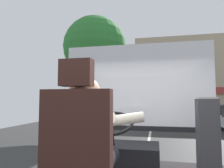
{
  "coord_description": "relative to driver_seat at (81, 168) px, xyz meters",
  "views": [
    {
      "loc": [
        0.32,
        -1.87,
        1.79
      ],
      "look_at": [
        -0.26,
        0.83,
        2.0
      ],
      "focal_mm": 32.68,
      "sensor_mm": 36.0,
      "label": 1
    }
  ],
  "objects": [
    {
      "name": "driver_seat",
      "position": [
        0.0,
        0.0,
        0.0
      ],
      "size": [
        0.48,
        0.48,
        1.26
      ],
      "color": "black",
      "rests_on": "bus_floor"
    },
    {
      "name": "steering_console",
      "position": [
        -0.0,
        1.34,
        -0.29
      ],
      "size": [
        1.1,
        0.98,
        0.85
      ],
      "color": "black",
      "rests_on": "bus_floor"
    },
    {
      "name": "fare_box",
      "position": [
        1.11,
        1.27,
        -0.01
      ],
      "size": [
        0.23,
        0.22,
        1.02
      ],
      "color": "#333338",
      "rests_on": "bus_floor"
    },
    {
      "name": "ground",
      "position": [
        0.19,
        9.29,
        -1.34
      ],
      "size": [
        18.0,
        44.0,
        0.06
      ],
      "color": "#2D2D2D"
    },
    {
      "name": "parked_car_black",
      "position": [
        5.29,
        15.48,
        -0.61
      ],
      "size": [
        1.96,
        4.45,
        1.38
      ],
      "color": "black",
      "rests_on": "ground"
    },
    {
      "name": "shop_building",
      "position": [
        5.23,
        20.09,
        2.53
      ],
      "size": [
        13.23,
        4.15,
        7.71
      ],
      "color": "tan",
      "rests_on": "ground"
    },
    {
      "name": "street_tree",
      "position": [
        -2.65,
        8.92,
        3.23
      ],
      "size": [
        3.32,
        3.32,
        6.23
      ],
      "color": "#4C3828",
      "rests_on": "ground"
    },
    {
      "name": "bus_driver",
      "position": [
        0.0,
        0.13,
        0.15
      ],
      "size": [
        0.85,
        0.64,
        0.76
      ],
      "color": "black",
      "rests_on": "driver_seat"
    },
    {
      "name": "windshield_panel",
      "position": [
        0.19,
        2.11,
        0.53
      ],
      "size": [
        2.5,
        0.08,
        1.48
      ],
      "color": "white"
    }
  ]
}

